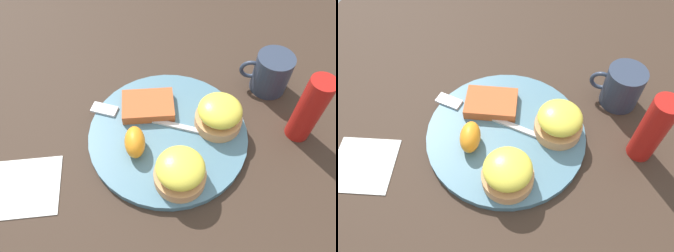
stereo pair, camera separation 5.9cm
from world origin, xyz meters
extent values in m
plane|color=#38281E|center=(0.00, 0.00, 0.00)|extent=(1.10, 1.10, 0.00)
cylinder|color=slate|center=(0.00, 0.00, 0.01)|extent=(0.29, 0.29, 0.01)
cylinder|color=tan|center=(-0.03, 0.09, 0.02)|extent=(0.09, 0.09, 0.02)
ellipsoid|color=yellow|center=(-0.03, 0.09, 0.05)|extent=(0.08, 0.08, 0.04)
cylinder|color=tan|center=(-0.09, -0.03, 0.02)|extent=(0.09, 0.09, 0.02)
ellipsoid|color=yellow|center=(-0.09, -0.03, 0.05)|extent=(0.08, 0.08, 0.04)
cube|color=#BC582D|center=(0.05, -0.05, 0.02)|extent=(0.11, 0.09, 0.02)
ellipsoid|color=orange|center=(0.05, 0.04, 0.04)|extent=(0.05, 0.07, 0.04)
cube|color=silver|center=(-0.02, -0.01, 0.02)|extent=(0.13, 0.03, 0.00)
cube|color=silver|center=(0.13, -0.03, 0.02)|extent=(0.05, 0.03, 0.00)
cylinder|color=#2D384C|center=(-0.19, -0.15, 0.04)|extent=(0.07, 0.07, 0.08)
torus|color=#2D384C|center=(-0.15, -0.15, 0.05)|extent=(0.04, 0.01, 0.04)
cube|color=white|center=(0.22, 0.14, 0.00)|extent=(0.13, 0.13, 0.00)
cylinder|color=#B21914|center=(-0.24, -0.04, 0.07)|extent=(0.04, 0.04, 0.14)
camera|label=1|loc=(-0.05, 0.34, 0.51)|focal=35.00mm
camera|label=2|loc=(-0.11, 0.32, 0.51)|focal=35.00mm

